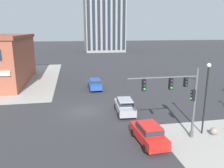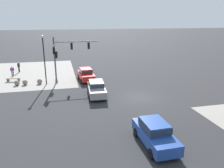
{
  "view_description": "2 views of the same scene",
  "coord_description": "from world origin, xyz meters",
  "px_view_note": "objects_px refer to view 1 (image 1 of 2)",
  "views": [
    {
      "loc": [
        -1.24,
        -23.75,
        9.06
      ],
      "look_at": [
        4.03,
        4.67,
        1.89
      ],
      "focal_mm": 35.2,
      "sensor_mm": 36.0,
      "label": 1
    },
    {
      "loc": [
        8.03,
        21.56,
        8.3
      ],
      "look_at": [
        2.81,
        -0.42,
        1.58
      ],
      "focal_mm": 35.38,
      "sensor_mm": 36.0,
      "label": 2
    }
  ],
  "objects_px": {
    "car_main_southbound_far": "(125,106)",
    "car_main_northbound_far": "(95,84)",
    "street_lamp_corner_near": "(206,92)",
    "bollard_sphere_curb_a": "(214,131)",
    "car_main_northbound_near": "(149,133)",
    "traffic_signal_main": "(181,94)"
  },
  "relations": [
    {
      "from": "car_main_southbound_far",
      "to": "car_main_northbound_far",
      "type": "bearing_deg",
      "value": 101.56
    },
    {
      "from": "car_main_northbound_far",
      "to": "car_main_southbound_far",
      "type": "bearing_deg",
      "value": -78.44
    },
    {
      "from": "street_lamp_corner_near",
      "to": "car_main_northbound_far",
      "type": "distance_m",
      "value": 18.69
    },
    {
      "from": "bollard_sphere_curb_a",
      "to": "car_main_northbound_near",
      "type": "relative_size",
      "value": 0.15
    },
    {
      "from": "traffic_signal_main",
      "to": "car_main_northbound_near",
      "type": "distance_m",
      "value": 4.16
    },
    {
      "from": "traffic_signal_main",
      "to": "street_lamp_corner_near",
      "type": "height_order",
      "value": "street_lamp_corner_near"
    },
    {
      "from": "bollard_sphere_curb_a",
      "to": "car_main_northbound_near",
      "type": "xyz_separation_m",
      "value": [
        -6.2,
        -0.35,
        0.58
      ]
    },
    {
      "from": "street_lamp_corner_near",
      "to": "car_main_northbound_far",
      "type": "relative_size",
      "value": 1.44
    },
    {
      "from": "car_main_northbound_near",
      "to": "car_main_northbound_far",
      "type": "height_order",
      "value": "same"
    },
    {
      "from": "car_main_southbound_far",
      "to": "car_main_northbound_near",
      "type": "bearing_deg",
      "value": -86.99
    },
    {
      "from": "bollard_sphere_curb_a",
      "to": "street_lamp_corner_near",
      "type": "relative_size",
      "value": 0.1
    },
    {
      "from": "car_main_northbound_near",
      "to": "car_main_northbound_far",
      "type": "relative_size",
      "value": 1.02
    },
    {
      "from": "bollard_sphere_curb_a",
      "to": "street_lamp_corner_near",
      "type": "height_order",
      "value": "street_lamp_corner_near"
    },
    {
      "from": "car_main_southbound_far",
      "to": "bollard_sphere_curb_a",
      "type": "bearing_deg",
      "value": -44.36
    },
    {
      "from": "bollard_sphere_curb_a",
      "to": "car_main_southbound_far",
      "type": "distance_m",
      "value": 9.18
    },
    {
      "from": "traffic_signal_main",
      "to": "car_main_southbound_far",
      "type": "relative_size",
      "value": 1.35
    },
    {
      "from": "street_lamp_corner_near",
      "to": "car_main_northbound_near",
      "type": "height_order",
      "value": "street_lamp_corner_near"
    },
    {
      "from": "bollard_sphere_curb_a",
      "to": "traffic_signal_main",
      "type": "bearing_deg",
      "value": 176.85
    },
    {
      "from": "traffic_signal_main",
      "to": "bollard_sphere_curb_a",
      "type": "bearing_deg",
      "value": -3.15
    },
    {
      "from": "bollard_sphere_curb_a",
      "to": "car_main_northbound_near",
      "type": "distance_m",
      "value": 6.23
    },
    {
      "from": "traffic_signal_main",
      "to": "bollard_sphere_curb_a",
      "type": "xyz_separation_m",
      "value": [
        3.3,
        -0.18,
        -3.52
      ]
    },
    {
      "from": "street_lamp_corner_near",
      "to": "bollard_sphere_curb_a",
      "type": "bearing_deg",
      "value": -25.78
    }
  ]
}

